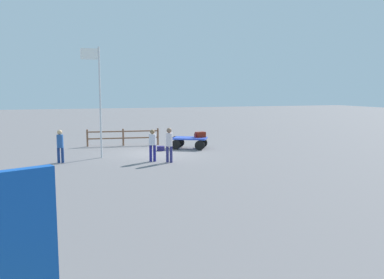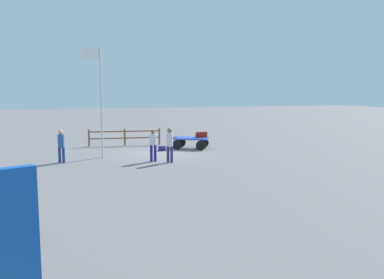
% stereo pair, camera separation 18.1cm
% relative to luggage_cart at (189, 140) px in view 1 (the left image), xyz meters
% --- Properties ---
extents(ground_plane, '(120.00, 120.00, 0.00)m').
position_rel_luggage_cart_xyz_m(ground_plane, '(2.29, 1.20, -0.51)').
color(ground_plane, slate).
extents(luggage_cart, '(2.47, 2.16, 0.70)m').
position_rel_luggage_cart_xyz_m(luggage_cart, '(0.00, 0.00, 0.00)').
color(luggage_cart, blue).
rests_on(luggage_cart, ground).
extents(suitcase_maroon, '(0.67, 0.49, 0.34)m').
position_rel_luggage_cart_xyz_m(suitcase_maroon, '(-0.69, 0.16, 0.36)').
color(suitcase_maroon, maroon).
rests_on(suitcase_maroon, luggage_cart).
extents(suitcase_grey, '(0.53, 0.34, 0.24)m').
position_rel_luggage_cart_xyz_m(suitcase_grey, '(-0.61, 0.12, 0.31)').
color(suitcase_grey, maroon).
rests_on(suitcase_grey, luggage_cart).
extents(suitcase_navy, '(0.50, 0.43, 0.28)m').
position_rel_luggage_cart_xyz_m(suitcase_navy, '(1.91, 0.34, -0.37)').
color(suitcase_navy, navy).
rests_on(suitcase_navy, ground).
extents(worker_lead, '(0.46, 0.46, 1.64)m').
position_rel_luggage_cart_xyz_m(worker_lead, '(3.18, 3.78, 0.47)').
color(worker_lead, navy).
rests_on(worker_lead, ground).
extents(worker_trailing, '(0.45, 0.45, 1.75)m').
position_rel_luggage_cart_xyz_m(worker_trailing, '(2.46, 4.34, 0.52)').
color(worker_trailing, navy).
rests_on(worker_trailing, ground).
extents(worker_supervisor, '(0.41, 0.41, 1.66)m').
position_rel_luggage_cart_xyz_m(worker_supervisor, '(7.66, 2.70, 0.45)').
color(worker_supervisor, navy).
rests_on(worker_supervisor, ground).
extents(flagpole, '(1.00, 0.10, 5.90)m').
position_rel_luggage_cart_xyz_m(flagpole, '(5.65, 1.75, 2.97)').
color(flagpole, silver).
rests_on(flagpole, ground).
extents(wooden_fence, '(4.66, 0.66, 1.11)m').
position_rel_luggage_cart_xyz_m(wooden_fence, '(3.71, -2.61, 0.14)').
color(wooden_fence, brown).
rests_on(wooden_fence, ground).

